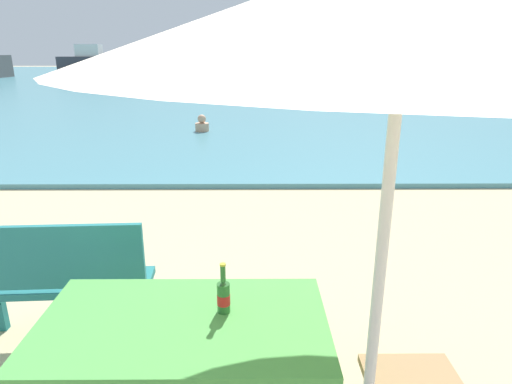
# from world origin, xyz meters

# --- Properties ---
(sea_water) EXTENTS (120.00, 50.00, 0.08)m
(sea_water) POSITION_xyz_m (0.00, 30.00, 0.04)
(sea_water) COLOR teal
(sea_water) RESTS_ON ground_plane
(picnic_table_green) EXTENTS (1.40, 0.80, 0.76)m
(picnic_table_green) POSITION_xyz_m (-0.74, 0.50, 0.65)
(picnic_table_green) COLOR #4C9E47
(picnic_table_green) RESTS_ON ground_plane
(beer_bottle_amber) EXTENTS (0.07, 0.07, 0.26)m
(beer_bottle_amber) POSITION_xyz_m (-0.55, 0.57, 0.85)
(beer_bottle_amber) COLOR #2D662D
(beer_bottle_amber) RESTS_ON picnic_table_green
(patio_umbrella) EXTENTS (2.10, 2.10, 2.30)m
(patio_umbrella) POSITION_xyz_m (0.07, 0.12, 2.12)
(patio_umbrella) COLOR silver
(patio_umbrella) RESTS_ON ground_plane
(bench_teal_center) EXTENTS (1.22, 0.42, 0.95)m
(bench_teal_center) POSITION_xyz_m (-1.72, 1.33, 0.54)
(bench_teal_center) COLOR #237275
(bench_teal_center) RESTS_ON ground_plane
(swimmer_person) EXTENTS (0.34, 0.34, 0.41)m
(swimmer_person) POSITION_xyz_m (-1.67, 9.54, 0.24)
(swimmer_person) COLOR tan
(swimmer_person) RESTS_ON sea_water
(boat_ferry) EXTENTS (6.71, 1.83, 2.44)m
(boat_ferry) POSITION_xyz_m (-14.87, 40.73, 0.96)
(boat_ferry) COLOR #38383F
(boat_ferry) RESTS_ON sea_water
(boat_sailboat) EXTENTS (4.94, 1.35, 1.79)m
(boat_sailboat) POSITION_xyz_m (8.13, 34.23, 0.73)
(boat_sailboat) COLOR gray
(boat_sailboat) RESTS_ON sea_water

